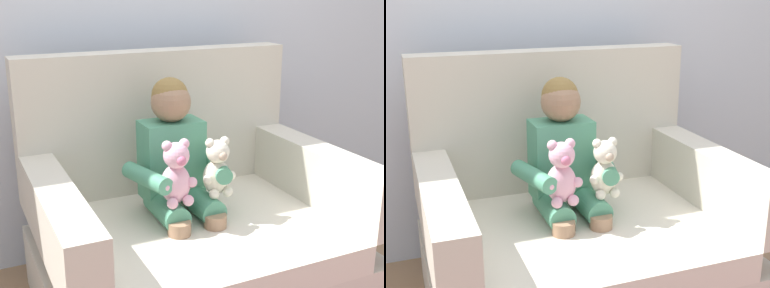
% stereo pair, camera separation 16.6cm
% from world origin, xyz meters
% --- Properties ---
extents(armchair, '(1.30, 1.01, 1.08)m').
position_xyz_m(armchair, '(0.00, 0.06, 0.32)').
color(armchair, beige).
rests_on(armchair, ground).
extents(seated_child, '(0.45, 0.39, 0.82)m').
position_xyz_m(seated_child, '(-0.05, 0.09, 0.63)').
color(seated_child, '#4C9370').
rests_on(seated_child, armchair).
extents(plush_cream, '(0.15, 0.12, 0.25)m').
position_xyz_m(plush_cream, '(0.08, -0.03, 0.64)').
color(plush_cream, silver).
rests_on(plush_cream, armchair).
extents(plush_pink, '(0.16, 0.13, 0.27)m').
position_xyz_m(plush_pink, '(-0.11, -0.05, 0.65)').
color(plush_pink, '#EAA8BC').
rests_on(plush_pink, armchair).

